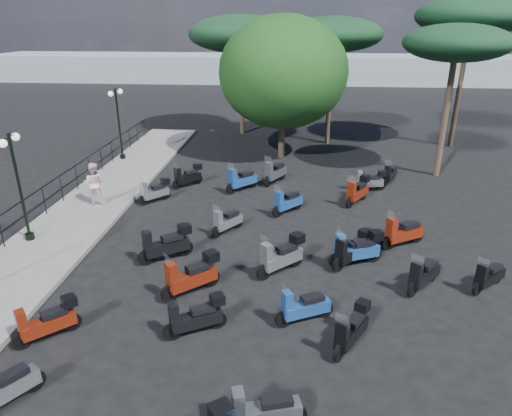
# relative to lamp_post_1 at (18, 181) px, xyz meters

# --- Properties ---
(ground) EXTENTS (120.00, 120.00, 0.00)m
(ground) POSITION_rel_lamp_post_1_xyz_m (7.26, -1.37, -2.26)
(ground) COLOR black
(ground) RESTS_ON ground
(sidewalk) EXTENTS (3.00, 30.00, 0.15)m
(sidewalk) POSITION_rel_lamp_post_1_xyz_m (0.76, 1.63, -2.18)
(sidewalk) COLOR slate
(sidewalk) RESTS_ON ground
(railing) EXTENTS (0.04, 26.04, 1.10)m
(railing) POSITION_rel_lamp_post_1_xyz_m (-0.54, 1.43, -1.36)
(railing) COLOR black
(railing) RESTS_ON sidewalk
(lamp_post_1) EXTENTS (0.34, 1.09, 3.70)m
(lamp_post_1) POSITION_rel_lamp_post_1_xyz_m (0.00, 0.00, 0.00)
(lamp_post_1) COLOR black
(lamp_post_1) RESTS_ON sidewalk
(lamp_post_2) EXTENTS (0.45, 1.07, 3.71)m
(lamp_post_2) POSITION_rel_lamp_post_1_xyz_m (-0.26, 9.70, 0.01)
(lamp_post_2) COLOR black
(lamp_post_2) RESTS_ON sidewalk
(pedestrian_far) EXTENTS (0.86, 0.68, 1.72)m
(pedestrian_far) POSITION_rel_lamp_post_1_xyz_m (0.95, 3.36, -1.25)
(pedestrian_far) COLOR silver
(pedestrian_far) RESTS_ON sidewalk
(scooter_1) EXTENTS (1.00, 1.37, 1.26)m
(scooter_1) POSITION_rel_lamp_post_1_xyz_m (3.37, -6.89, -1.82)
(scooter_1) COLOR black
(scooter_1) RESTS_ON ground
(scooter_2) EXTENTS (1.27, 1.20, 1.27)m
(scooter_2) POSITION_rel_lamp_post_1_xyz_m (3.18, -4.79, -1.78)
(scooter_2) COLOR black
(scooter_2) RESTS_ON ground
(scooter_3) EXTENTS (1.58, 1.18, 1.44)m
(scooter_3) POSITION_rel_lamp_post_1_xyz_m (4.98, -0.75, -1.71)
(scooter_3) COLOR black
(scooter_3) RESTS_ON ground
(scooter_4) EXTENTS (1.12, 1.21, 1.20)m
(scooter_4) POSITION_rel_lamp_post_1_xyz_m (3.18, 4.08, -1.81)
(scooter_4) COLOR black
(scooter_4) RESTS_ON ground
(scooter_5) EXTENTS (1.22, 1.24, 1.27)m
(scooter_5) POSITION_rel_lamp_post_1_xyz_m (4.12, 6.07, -1.78)
(scooter_5) COLOR black
(scooter_5) RESTS_ON ground
(scooter_7) EXTENTS (1.59, 0.68, 1.29)m
(scooter_7) POSITION_rel_lamp_post_1_xyz_m (8.50, -6.98, -1.81)
(scooter_7) COLOR black
(scooter_7) RESTS_ON ground
(scooter_8) EXTENTS (1.46, 0.93, 1.28)m
(scooter_8) POSITION_rel_lamp_post_1_xyz_m (6.67, -4.30, -1.78)
(scooter_8) COLOR black
(scooter_8) RESTS_ON ground
(scooter_9) EXTENTS (1.48, 1.36, 1.46)m
(scooter_9) POSITION_rel_lamp_post_1_xyz_m (6.19, -2.56, -1.71)
(scooter_9) COLOR black
(scooter_9) RESTS_ON ground
(scooter_10) EXTENTS (0.99, 1.31, 1.23)m
(scooter_10) POSITION_rel_lamp_post_1_xyz_m (6.60, 1.40, -1.83)
(scooter_10) COLOR black
(scooter_10) RESTS_ON ground
(scooter_11) EXTENTS (1.30, 1.38, 1.42)m
(scooter_11) POSITION_rel_lamp_post_1_xyz_m (6.63, 5.70, -1.76)
(scooter_11) COLOR black
(scooter_11) RESTS_ON ground
(scooter_14) EXTENTS (1.29, 1.34, 1.35)m
(scooter_14) POSITION_rel_lamp_post_1_xyz_m (10.80, -0.56, -1.75)
(scooter_14) COLOR black
(scooter_14) RESTS_ON ground
(scooter_15) EXTENTS (1.43, 1.39, 1.45)m
(scooter_15) POSITION_rel_lamp_post_1_xyz_m (8.63, -1.20, -1.71)
(scooter_15) COLOR black
(scooter_15) RESTS_ON ground
(scooter_16) EXTENTS (1.18, 1.32, 1.33)m
(scooter_16) POSITION_rel_lamp_post_1_xyz_m (8.71, 3.34, -1.80)
(scooter_16) COLOR black
(scooter_16) RESTS_ON ground
(scooter_17) EXTENTS (1.02, 1.63, 1.43)m
(scooter_17) POSITION_rel_lamp_post_1_xyz_m (8.05, 6.87, -1.76)
(scooter_17) COLOR black
(scooter_17) RESTS_ON ground
(scooter_19) EXTENTS (0.97, 1.41, 1.25)m
(scooter_19) POSITION_rel_lamp_post_1_xyz_m (10.37, -4.47, -1.79)
(scooter_19) COLOR black
(scooter_19) RESTS_ON ground
(scooter_20) EXTENTS (1.48, 0.86, 1.27)m
(scooter_20) POSITION_rel_lamp_post_1_xyz_m (9.27, -3.63, -1.82)
(scooter_20) COLOR black
(scooter_20) RESTS_ON ground
(scooter_21) EXTENTS (1.70, 0.93, 1.43)m
(scooter_21) POSITION_rel_lamp_post_1_xyz_m (10.94, -0.56, -1.72)
(scooter_21) COLOR black
(scooter_21) RESTS_ON ground
(scooter_22) EXTENTS (1.11, 1.55, 1.39)m
(scooter_22) POSITION_rel_lamp_post_1_xyz_m (11.58, 4.65, -1.73)
(scooter_22) COLOR black
(scooter_22) RESTS_ON ground
(scooter_23) EXTENTS (1.50, 0.53, 1.20)m
(scooter_23) POSITION_rel_lamp_post_1_xyz_m (12.30, 6.21, -1.81)
(scooter_23) COLOR black
(scooter_23) RESTS_ON ground
(scooter_25) EXTENTS (1.19, 1.04, 1.18)m
(scooter_25) POSITION_rel_lamp_post_1_xyz_m (14.50, -1.65, -1.85)
(scooter_25) COLOR black
(scooter_25) RESTS_ON ground
(scooter_26) EXTENTS (1.15, 1.31, 1.31)m
(scooter_26) POSITION_rel_lamp_post_1_xyz_m (12.66, -1.78, -1.81)
(scooter_26) COLOR black
(scooter_26) RESTS_ON ground
(scooter_27) EXTENTS (1.59, 1.04, 1.42)m
(scooter_27) POSITION_rel_lamp_post_1_xyz_m (12.62, 0.84, -1.77)
(scooter_27) COLOR black
(scooter_27) RESTS_ON ground
(scooter_28) EXTENTS (0.83, 1.40, 1.21)m
(scooter_28) POSITION_rel_lamp_post_1_xyz_m (13.42, 7.43, -1.84)
(scooter_28) COLOR black
(scooter_28) RESTS_ON ground
(broadleaf_tree) EXTENTS (6.75, 6.75, 7.39)m
(broadleaf_tree) POSITION_rel_lamp_post_1_xyz_m (8.21, 11.22, 2.26)
(broadleaf_tree) COLOR #38281E
(broadleaf_tree) RESTS_ON ground
(pine_0) EXTENTS (5.60, 5.60, 7.27)m
(pine_0) POSITION_rel_lamp_post_1_xyz_m (10.90, 14.48, 4.01)
(pine_0) COLOR #38281E
(pine_0) RESTS_ON ground
(pine_1) EXTENTS (6.02, 6.02, 8.29)m
(pine_1) POSITION_rel_lamp_post_1_xyz_m (18.26, 14.38, 4.95)
(pine_1) COLOR #38281E
(pine_1) RESTS_ON ground
(pine_2) EXTENTS (6.55, 6.55, 7.37)m
(pine_2) POSITION_rel_lamp_post_1_xyz_m (5.43, 16.56, 3.95)
(pine_2) COLOR #38281E
(pine_2) RESTS_ON ground
(pine_3) EXTENTS (4.73, 4.73, 6.96)m
(pine_3) POSITION_rel_lamp_post_1_xyz_m (15.90, 8.68, 3.84)
(pine_3) COLOR #38281E
(pine_3) RESTS_ON ground
(distant_hills) EXTENTS (70.00, 8.00, 3.00)m
(distant_hills) POSITION_rel_lamp_post_1_xyz_m (7.26, 43.63, -0.76)
(distant_hills) COLOR gray
(distant_hills) RESTS_ON ground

